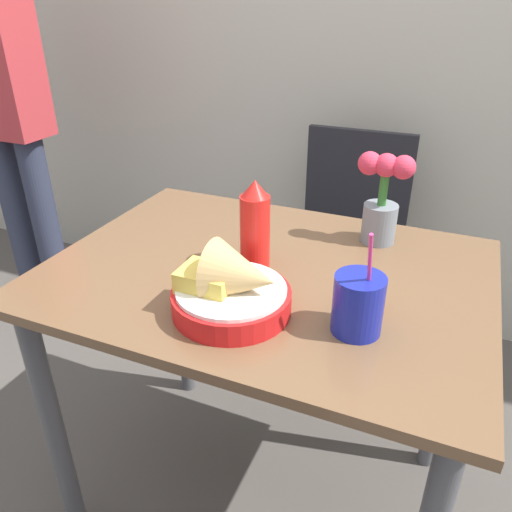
{
  "coord_description": "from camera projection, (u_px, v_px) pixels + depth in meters",
  "views": [
    {
      "loc": [
        0.37,
        -0.93,
        1.34
      ],
      "look_at": [
        -0.0,
        -0.06,
        0.83
      ],
      "focal_mm": 35.0,
      "sensor_mm": 36.0,
      "label": 1
    }
  ],
  "objects": [
    {
      "name": "drink_cup",
      "position": [
        358.0,
        306.0,
        0.91
      ],
      "size": [
        0.09,
        0.09,
        0.22
      ],
      "color": "#192399",
      "rests_on": "dining_table"
    },
    {
      "name": "ketchup_bottle",
      "position": [
        255.0,
        226.0,
        1.11
      ],
      "size": [
        0.07,
        0.07,
        0.21
      ],
      "color": "red",
      "rests_on": "dining_table"
    },
    {
      "name": "food_basket",
      "position": [
        233.0,
        289.0,
        0.97
      ],
      "size": [
        0.24,
        0.24,
        0.15
      ],
      "color": "red",
      "rests_on": "dining_table"
    },
    {
      "name": "flower_vase",
      "position": [
        382.0,
        199.0,
        1.22
      ],
      "size": [
        0.14,
        0.09,
        0.23
      ],
      "color": "gray",
      "rests_on": "dining_table"
    },
    {
      "name": "chair_far_window",
      "position": [
        348.0,
        232.0,
        1.91
      ],
      "size": [
        0.4,
        0.4,
        0.89
      ],
      "color": "black",
      "rests_on": "ground_plane"
    },
    {
      "name": "person_standing",
      "position": [
        2.0,
        94.0,
        1.94
      ],
      "size": [
        0.32,
        0.19,
        1.7
      ],
      "color": "#2D3347",
      "rests_on": "ground_plane"
    },
    {
      "name": "dining_table",
      "position": [
        266.0,
        315.0,
        1.21
      ],
      "size": [
        0.99,
        0.74,
        0.77
      ],
      "color": "brown",
      "rests_on": "ground_plane"
    },
    {
      "name": "wall_window",
      "position": [
        383.0,
        3.0,
        1.81
      ],
      "size": [
        7.0,
        0.06,
        2.6
      ],
      "color": "#B7B2A3",
      "rests_on": "ground_plane"
    },
    {
      "name": "ground_plane",
      "position": [
        264.0,
        491.0,
        1.51
      ],
      "size": [
        12.0,
        12.0,
        0.0
      ],
      "primitive_type": "plane",
      "color": "#4C4742"
    }
  ]
}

